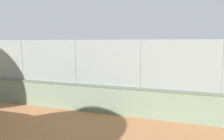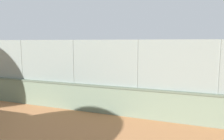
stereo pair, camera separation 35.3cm
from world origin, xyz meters
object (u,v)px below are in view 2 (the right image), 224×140
Objects in this scene: player_near_wall_returning at (136,81)px; sports_ball at (149,84)px; spare_ball_by_wall at (151,112)px; player_baseline_waiting at (109,65)px.

player_near_wall_returning is 2.01m from sports_ball.
player_near_wall_returning reaches higher than sports_ball.
sports_ball is (-1.14, 1.65, 0.16)m from player_near_wall_returning.
player_near_wall_returning is 19.40× the size of sports_ball.
spare_ball_by_wall is (-0.48, 1.96, -0.98)m from sports_ball.
spare_ball_by_wall is at bearing 119.53° from player_baseline_waiting.
sports_ball reaches higher than spare_ball_by_wall.
player_baseline_waiting is at bearing -60.47° from spare_ball_by_wall.
player_near_wall_returning is 0.96× the size of player_baseline_waiting.
sports_ball is at bearing -76.26° from spare_ball_by_wall.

